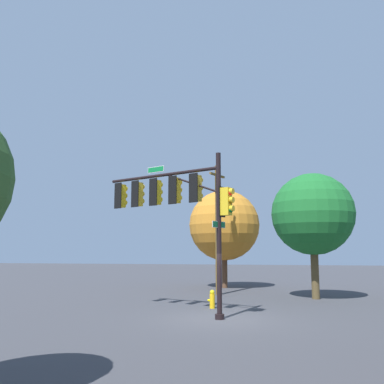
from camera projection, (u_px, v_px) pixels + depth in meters
name	position (u px, v px, depth m)	size (l,w,h in m)	color
ground_plane	(220.00, 319.00, 16.25)	(120.00, 120.00, 0.00)	#3B3C41
signal_pole_assembly	(175.00, 200.00, 18.20)	(6.18, 3.09, 6.57)	black
utility_pole	(218.00, 227.00, 25.64)	(0.75, 1.73, 7.83)	brown
fire_hydrant	(212.00, 299.00, 19.32)	(0.33, 0.24, 0.83)	yellow
tree_near	(313.00, 214.00, 23.53)	(4.56, 4.56, 6.93)	brown
tree_far	(224.00, 225.00, 30.24)	(5.02, 5.02, 6.92)	brown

